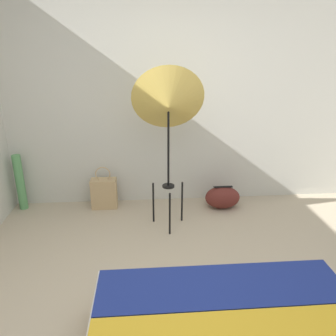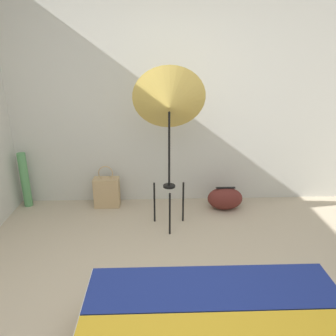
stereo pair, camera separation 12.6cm
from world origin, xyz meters
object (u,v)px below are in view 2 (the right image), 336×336
(paper_roll, at_px, (25,180))
(duffel_bag, at_px, (225,198))
(photo_umbrella, at_px, (169,104))
(tote_bag, at_px, (107,192))

(paper_roll, bearing_deg, duffel_bag, -4.03)
(photo_umbrella, relative_size, paper_roll, 2.50)
(tote_bag, bearing_deg, photo_umbrella, -33.95)
(tote_bag, height_order, paper_roll, paper_roll)
(tote_bag, bearing_deg, paper_roll, 177.42)
(photo_umbrella, distance_m, duffel_bag, 1.40)
(photo_umbrella, height_order, tote_bag, photo_umbrella)
(photo_umbrella, distance_m, paper_roll, 2.03)
(photo_umbrella, distance_m, tote_bag, 1.42)
(duffel_bag, bearing_deg, paper_roll, 175.97)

